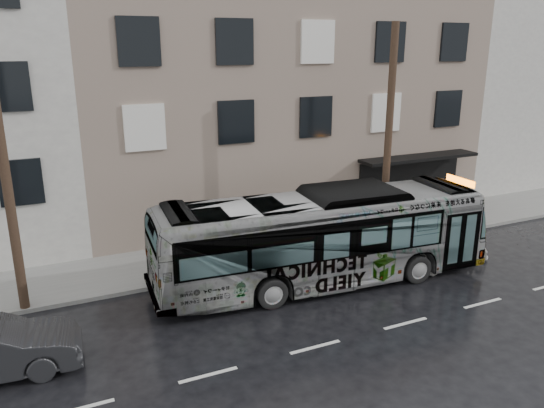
# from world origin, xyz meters

# --- Properties ---
(ground) EXTENTS (120.00, 120.00, 0.00)m
(ground) POSITION_xyz_m (0.00, 0.00, 0.00)
(ground) COLOR black
(ground) RESTS_ON ground
(sidewalk) EXTENTS (90.00, 3.60, 0.15)m
(sidewalk) POSITION_xyz_m (0.00, 4.90, 0.07)
(sidewalk) COLOR gray
(sidewalk) RESTS_ON ground
(building_taupe) EXTENTS (20.00, 12.00, 11.00)m
(building_taupe) POSITION_xyz_m (5.00, 12.70, 5.50)
(building_taupe) COLOR gray
(building_taupe) RESTS_ON ground
(building_filler) EXTENTS (18.00, 12.00, 12.00)m
(building_filler) POSITION_xyz_m (24.00, 12.70, 6.00)
(building_filler) COLOR beige
(building_filler) RESTS_ON ground
(utility_pole_front) EXTENTS (0.30, 0.30, 9.00)m
(utility_pole_front) POSITION_xyz_m (6.50, 3.30, 4.65)
(utility_pole_front) COLOR #3D2B1E
(utility_pole_front) RESTS_ON sidewalk
(utility_pole_rear) EXTENTS (0.30, 0.30, 9.00)m
(utility_pole_rear) POSITION_xyz_m (-7.50, 3.30, 4.65)
(utility_pole_rear) COLOR #3D2B1E
(utility_pole_rear) RESTS_ON sidewalk
(sign_post) EXTENTS (0.06, 0.06, 2.40)m
(sign_post) POSITION_xyz_m (7.60, 3.30, 1.35)
(sign_post) COLOR slate
(sign_post) RESTS_ON sidewalk
(bus) EXTENTS (12.43, 3.78, 3.41)m
(bus) POSITION_xyz_m (2.31, 1.23, 1.71)
(bus) COLOR #B2B2B2
(bus) RESTS_ON ground
(white_sedan) EXTENTS (4.14, 1.90, 1.17)m
(white_sedan) POSITION_xyz_m (7.50, 0.73, 0.59)
(white_sedan) COLOR silver
(white_sedan) RESTS_ON ground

